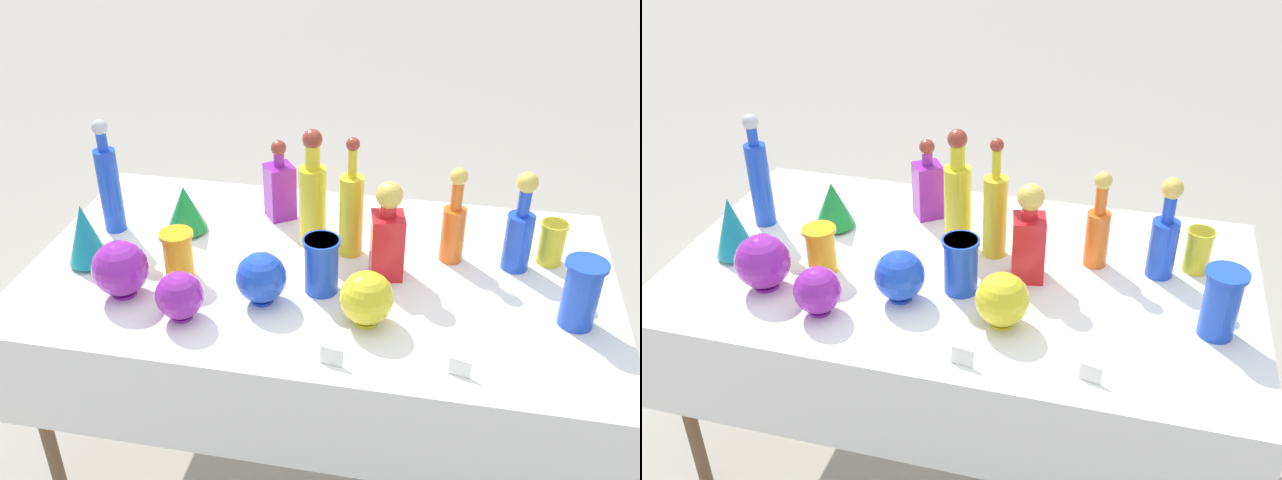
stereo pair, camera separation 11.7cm
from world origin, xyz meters
TOP-DOWN VIEW (x-y plane):
  - ground_plane at (0.00, 0.00)m, footprint 40.00×40.00m
  - display_table at (0.00, -0.04)m, footprint 1.80×1.03m
  - tall_bottle_0 at (-0.73, 0.10)m, footprint 0.07×0.07m
  - tall_bottle_1 at (-0.05, 0.14)m, footprint 0.09×0.09m
  - tall_bottle_2 at (0.08, 0.11)m, footprint 0.08×0.08m
  - tall_bottle_3 at (0.59, 0.12)m, footprint 0.08×0.08m
  - tall_bottle_4 at (0.40, 0.13)m, footprint 0.07×0.07m
  - square_decanter_0 at (-0.20, 0.29)m, footprint 0.12×0.12m
  - square_decanter_1 at (0.20, 0.00)m, footprint 0.11×0.11m
  - slender_vase_0 at (0.70, 0.17)m, footprint 0.09×0.09m
  - slender_vase_1 at (0.75, -0.14)m, footprint 0.11×0.11m
  - slender_vase_2 at (0.03, -0.12)m, footprint 0.11×0.11m
  - slender_vase_3 at (-0.41, -0.13)m, footprint 0.10×0.10m
  - fluted_vase_0 at (-0.48, 0.13)m, footprint 0.14×0.14m
  - fluted_vase_1 at (-0.71, -0.12)m, footprint 0.12×0.12m
  - round_bowl_0 at (0.18, -0.25)m, footprint 0.15×0.15m
  - round_bowl_1 at (-0.33, -0.33)m, footprint 0.14×0.14m
  - round_bowl_2 at (-0.54, -0.25)m, footprint 0.16×0.16m
  - round_bowl_3 at (-0.13, -0.21)m, footprint 0.15×0.15m
  - price_tag_left at (0.44, -0.42)m, footprint 0.06×0.03m
  - price_tag_center at (0.12, -0.44)m, footprint 0.06×0.02m

SIDE VIEW (x-z plane):
  - ground_plane at x=0.00m, z-range 0.00..0.00m
  - display_table at x=0.00m, z-range 0.32..1.08m
  - price_tag_left at x=0.44m, z-range 0.76..0.80m
  - price_tag_center at x=0.12m, z-range 0.76..0.81m
  - round_bowl_1 at x=-0.33m, z-range 0.76..0.91m
  - slender_vase_0 at x=0.70m, z-range 0.77..0.91m
  - round_bowl_3 at x=-0.13m, z-range 0.76..0.92m
  - slender_vase_3 at x=-0.41m, z-range 0.77..0.92m
  - round_bowl_0 at x=0.18m, z-range 0.76..0.92m
  - fluted_vase_0 at x=-0.48m, z-range 0.76..0.93m
  - round_bowl_2 at x=-0.54m, z-range 0.76..0.94m
  - slender_vase_2 at x=0.03m, z-range 0.77..0.94m
  - slender_vase_1 at x=0.75m, z-range 0.77..0.97m
  - fluted_vase_1 at x=-0.71m, z-range 0.76..0.97m
  - square_decanter_0 at x=-0.20m, z-range 0.73..1.02m
  - tall_bottle_4 at x=0.40m, z-range 0.73..1.05m
  - tall_bottle_3 at x=0.59m, z-range 0.73..1.06m
  - square_decanter_1 at x=0.20m, z-range 0.75..1.06m
  - tall_bottle_2 at x=0.08m, z-range 0.71..1.11m
  - tall_bottle_1 at x=-0.05m, z-range 0.73..1.13m
  - tall_bottle_0 at x=-0.73m, z-range 0.73..1.13m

